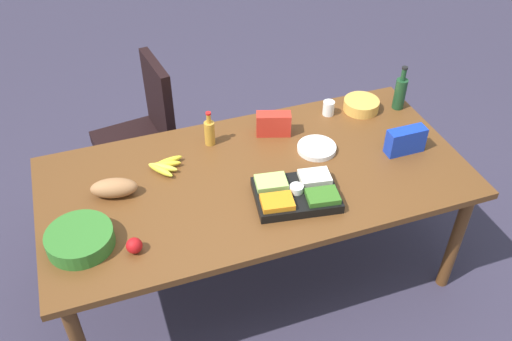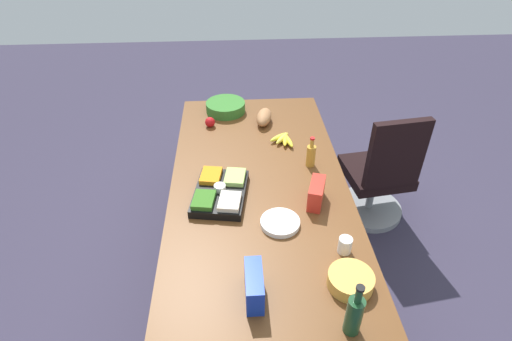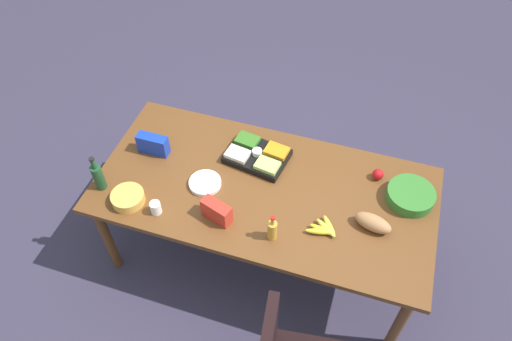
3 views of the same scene
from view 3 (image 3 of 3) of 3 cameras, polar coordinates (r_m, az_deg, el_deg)
The scene contains 14 objects.
ground_plane at distance 3.92m, azimuth 0.88°, elevation -9.34°, with size 10.00×10.00×0.00m, color #342F43.
conference_table at distance 3.32m, azimuth 1.02°, elevation -2.89°, with size 2.29×1.11×0.80m.
paper_cup at distance 3.18m, azimuth -11.75°, elevation -4.32°, with size 0.07×0.07×0.09m, color white.
paper_plate_stack at distance 3.29m, azimuth -6.03°, elevation -1.48°, with size 0.22×0.22×0.03m, color white.
apple_red at distance 3.40m, azimuth 14.19°, elevation -0.44°, with size 0.08×0.08×0.08m, color red.
wine_bottle at distance 3.36m, azimuth -18.12°, elevation -0.65°, with size 0.09×0.09×0.29m.
banana_bunch at distance 3.08m, azimuth 8.03°, elevation -6.82°, with size 0.20×0.17×0.04m.
dressing_bottle at distance 2.98m, azimuth 1.93°, elevation -6.98°, with size 0.07×0.07×0.21m.
bread_loaf at distance 3.13m, azimuth 13.64°, elevation -6.01°, with size 0.24×0.11×0.10m, color #A67045.
veggie_tray at distance 3.41m, azimuth 0.14°, elevation 1.82°, with size 0.46×0.36×0.09m.
chip_bag_blue at distance 3.51m, azimuth -12.06°, elevation 3.04°, with size 0.22×0.08×0.15m, color #1536B4.
salad_bowl at distance 3.33m, azimuth 17.76°, elevation -2.84°, with size 0.31×0.31×0.08m, color #306F27.
chip_bag_red at distance 3.08m, azimuth -4.66°, elevation -4.81°, with size 0.20×0.08×0.14m, color red.
chip_bowl at distance 3.28m, azimuth -14.87°, elevation -3.13°, with size 0.22×0.22×0.07m, color gold.
Camera 3 is at (-0.56, 1.94, 3.36)m, focal length 33.91 mm.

